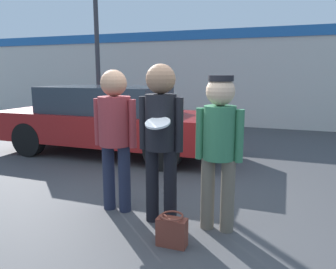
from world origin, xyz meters
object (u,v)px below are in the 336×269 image
object	(u,v)px
person_middle_with_frisbee	(161,129)
parked_car_near	(110,119)
person_right	(219,140)
handbag	(172,231)
person_left	(115,127)
street_lamp	(103,12)

from	to	relation	value
person_middle_with_frisbee	parked_car_near	size ratio (longest dim) A/B	0.38
person_right	handbag	size ratio (longest dim) A/B	5.12
person_middle_with_frisbee	person_left	bearing A→B (deg)	168.83
person_middle_with_frisbee	person_right	size ratio (longest dim) A/B	1.07
person_middle_with_frisbee	handbag	xyz separation A→B (m)	(0.30, -0.47, -0.93)
person_left	parked_car_near	size ratio (longest dim) A/B	0.36
person_right	parked_car_near	world-z (taller)	person_right
person_left	person_right	world-z (taller)	person_left
parked_car_near	person_middle_with_frisbee	bearing A→B (deg)	-50.60
parked_car_near	handbag	size ratio (longest dim) A/B	14.61
street_lamp	person_middle_with_frisbee	bearing A→B (deg)	-53.18
person_left	person_middle_with_frisbee	world-z (taller)	person_middle_with_frisbee
street_lamp	person_right	bearing A→B (deg)	-47.86
parked_car_near	street_lamp	xyz separation A→B (m)	(-1.03, 1.64, 2.50)
person_middle_with_frisbee	person_right	distance (m)	0.65
person_middle_with_frisbee	parked_car_near	distance (m)	3.52
person_middle_with_frisbee	person_right	world-z (taller)	person_middle_with_frisbee
person_left	person_middle_with_frisbee	distance (m)	0.66
parked_car_near	handbag	xyz separation A→B (m)	(2.52, -3.17, -0.57)
person_right	street_lamp	distance (m)	6.22
person_right	parked_car_near	bearing A→B (deg)	137.05
person_right	handbag	xyz separation A→B (m)	(-0.35, -0.50, -0.85)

